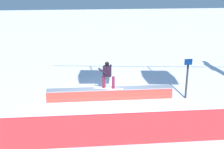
{
  "coord_description": "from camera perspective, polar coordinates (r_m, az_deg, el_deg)",
  "views": [
    {
      "loc": [
        1.76,
        13.26,
        5.52
      ],
      "look_at": [
        0.04,
        1.0,
        1.63
      ],
      "focal_mm": 44.86,
      "sensor_mm": 36.0,
      "label": 1
    }
  ],
  "objects": [
    {
      "name": "safety_fence",
      "position": [
        10.26,
        2.92,
        -11.08
      ],
      "size": [
        11.87,
        0.58,
        1.25
      ],
      "primitive_type": "cube",
      "rotation": [
        0.0,
        0.0,
        -0.04
      ],
      "color": "red",
      "rests_on": "ground_plane"
    },
    {
      "name": "grind_box",
      "position": [
        14.37,
        -0.4,
        -4.01
      ],
      "size": [
        6.43,
        0.8,
        0.59
      ],
      "color": "red",
      "rests_on": "ground_plane"
    },
    {
      "name": "trail_marker",
      "position": [
        14.7,
        15.05,
        -0.62
      ],
      "size": [
        0.4,
        0.1,
        2.09
      ],
      "color": "#262628",
      "rests_on": "ground_plane"
    },
    {
      "name": "snowboarder",
      "position": [
        14.01,
        -0.94,
        0.09
      ],
      "size": [
        1.5,
        0.76,
        1.4
      ],
      "color": "silver",
      "rests_on": "grind_box"
    },
    {
      "name": "ground_plane",
      "position": [
        14.47,
        -0.39,
        -5.0
      ],
      "size": [
        120.0,
        120.0,
        0.0
      ],
      "primitive_type": "plane",
      "color": "white"
    }
  ]
}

